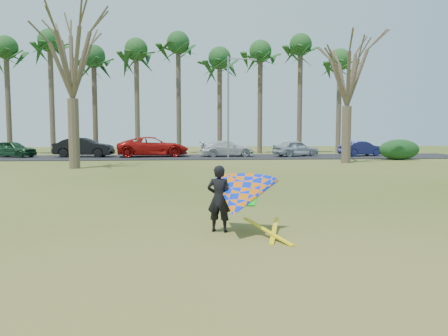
{
  "coord_description": "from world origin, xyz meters",
  "views": [
    {
      "loc": [
        -1.17,
        -12.01,
        2.33
      ],
      "look_at": [
        0.0,
        2.0,
        1.1
      ],
      "focal_mm": 35.0,
      "sensor_mm": 36.0,
      "label": 1
    }
  ],
  "objects": [
    {
      "name": "car_1",
      "position": [
        -9.86,
        25.53,
        0.86
      ],
      "size": [
        5.0,
        2.14,
        1.6
      ],
      "primitive_type": "imported",
      "rotation": [
        0.0,
        0.0,
        1.48
      ],
      "color": "black",
      "rests_on": "parking_strip"
    },
    {
      "name": "streetlight",
      "position": [
        2.16,
        22.0,
        4.46
      ],
      "size": [
        2.28,
        0.18,
        8.0
      ],
      "color": "gray",
      "rests_on": "ground"
    },
    {
      "name": "parking_strip",
      "position": [
        0.0,
        25.0,
        0.03
      ],
      "size": [
        46.0,
        7.0,
        0.06
      ],
      "primitive_type": "cube",
      "color": "black",
      "rests_on": "ground"
    },
    {
      "name": "palm_2",
      "position": [
        -14.0,
        31.0,
        10.52
      ],
      "size": [
        4.84,
        4.84,
        12.24
      ],
      "color": "brown",
      "rests_on": "ground"
    },
    {
      "name": "palm_5",
      "position": [
        -2.0,
        31.0,
        10.52
      ],
      "size": [
        4.84,
        4.84,
        12.24
      ],
      "color": "#483A2B",
      "rests_on": "ground"
    },
    {
      "name": "palm_9",
      "position": [
        14.0,
        31.0,
        9.17
      ],
      "size": [
        4.84,
        4.84,
        10.84
      ],
      "color": "brown",
      "rests_on": "ground"
    },
    {
      "name": "bare_tree_left",
      "position": [
        -8.0,
        15.0,
        6.92
      ],
      "size": [
        6.6,
        6.6,
        9.7
      ],
      "color": "#463B2A",
      "rests_on": "ground"
    },
    {
      "name": "palm_8",
      "position": [
        10.0,
        31.0,
        10.52
      ],
      "size": [
        4.84,
        4.84,
        12.24
      ],
      "color": "#473A2A",
      "rests_on": "ground"
    },
    {
      "name": "kite_flyer",
      "position": [
        -0.05,
        -2.42,
        0.84
      ],
      "size": [
        2.13,
        2.39,
        2.02
      ],
      "color": "black",
      "rests_on": "ground"
    },
    {
      "name": "palm_1",
      "position": [
        -18.0,
        31.0,
        9.85
      ],
      "size": [
        4.84,
        4.84,
        11.54
      ],
      "color": "#4C3A2D",
      "rests_on": "ground"
    },
    {
      "name": "car_4",
      "position": [
        8.16,
        25.03,
        0.75
      ],
      "size": [
        4.35,
        2.86,
        1.38
      ],
      "primitive_type": "imported",
      "rotation": [
        0.0,
        0.0,
        1.91
      ],
      "color": "#A9B1B8",
      "rests_on": "parking_strip"
    },
    {
      "name": "car_5",
      "position": [
        13.94,
        24.93,
        0.7
      ],
      "size": [
        4.13,
        2.36,
        1.29
      ],
      "primitive_type": "imported",
      "rotation": [
        0.0,
        0.0,
        1.84
      ],
      "color": "navy",
      "rests_on": "parking_strip"
    },
    {
      "name": "car_0",
      "position": [
        -15.8,
        25.85,
        0.74
      ],
      "size": [
        4.28,
        2.8,
        1.36
      ],
      "primitive_type": "imported",
      "rotation": [
        0.0,
        0.0,
        1.24
      ],
      "color": "#183E22",
      "rests_on": "parking_strip"
    },
    {
      "name": "bare_tree_right",
      "position": [
        10.0,
        18.0,
        6.57
      ],
      "size": [
        6.27,
        6.27,
        9.21
      ],
      "color": "#4E3E2F",
      "rests_on": "ground"
    },
    {
      "name": "palm_7",
      "position": [
        6.0,
        31.0,
        9.85
      ],
      "size": [
        4.84,
        4.84,
        11.54
      ],
      "color": "#46362A",
      "rests_on": "ground"
    },
    {
      "name": "hedge_near",
      "position": [
        15.27,
        20.67,
        0.8
      ],
      "size": [
        3.2,
        1.45,
        1.6
      ],
      "primitive_type": "ellipsoid",
      "color": "#153A18",
      "rests_on": "ground"
    },
    {
      "name": "palm_6",
      "position": [
        2.0,
        31.0,
        9.17
      ],
      "size": [
        4.84,
        4.84,
        10.84
      ],
      "color": "#4E402E",
      "rests_on": "ground"
    },
    {
      "name": "ground",
      "position": [
        0.0,
        0.0,
        0.0
      ],
      "size": [
        100.0,
        100.0,
        0.0
      ],
      "primitive_type": "plane",
      "color": "#274C10",
      "rests_on": "ground"
    },
    {
      "name": "car_2",
      "position": [
        -4.12,
        25.56,
        0.9
      ],
      "size": [
        6.37,
        3.55,
        1.68
      ],
      "primitive_type": "imported",
      "rotation": [
        0.0,
        0.0,
        1.7
      ],
      "color": "#B0110E",
      "rests_on": "parking_strip"
    },
    {
      "name": "palm_4",
      "position": [
        -6.0,
        31.0,
        9.85
      ],
      "size": [
        4.84,
        4.84,
        11.54
      ],
      "color": "#4B3B2D",
      "rests_on": "ground"
    },
    {
      "name": "palm_3",
      "position": [
        -10.0,
        31.0,
        9.17
      ],
      "size": [
        4.84,
        4.84,
        10.84
      ],
      "color": "#453529",
      "rests_on": "ground"
    },
    {
      "name": "car_3",
      "position": [
        2.2,
        25.42,
        0.73
      ],
      "size": [
        4.76,
        2.25,
        1.34
      ],
      "primitive_type": "imported",
      "rotation": [
        0.0,
        0.0,
        1.65
      ],
      "color": "silver",
      "rests_on": "parking_strip"
    }
  ]
}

